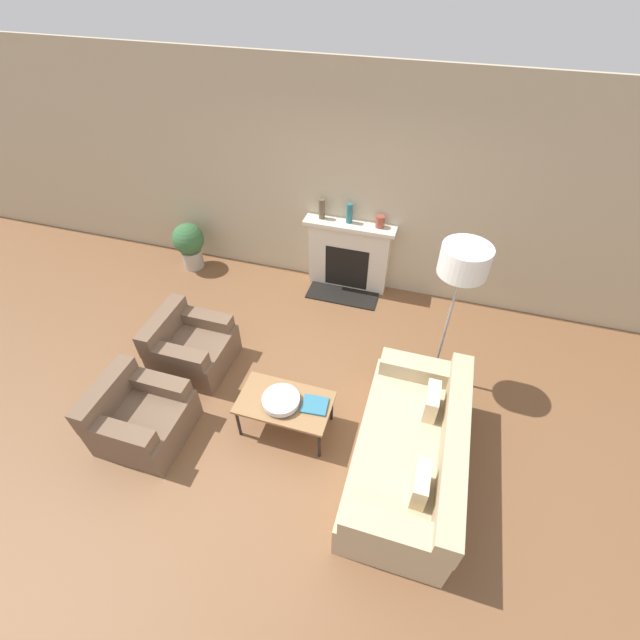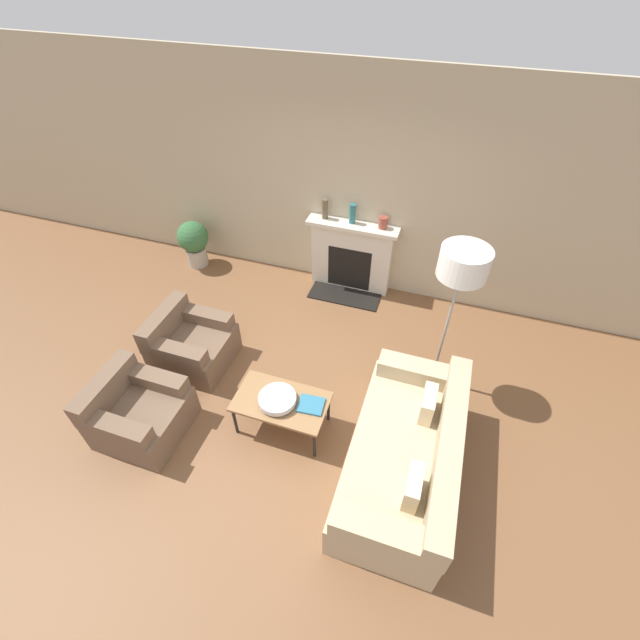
# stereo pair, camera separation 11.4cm
# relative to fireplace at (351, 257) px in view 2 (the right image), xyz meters

# --- Properties ---
(ground_plane) EXTENTS (18.00, 18.00, 0.00)m
(ground_plane) POSITION_rel_fireplace_xyz_m (0.06, -2.34, -0.50)
(ground_plane) COLOR brown
(wall_back) EXTENTS (18.00, 0.06, 2.90)m
(wall_back) POSITION_rel_fireplace_xyz_m (0.06, 0.15, 0.95)
(wall_back) COLOR #BCAD8E
(wall_back) RESTS_ON ground_plane
(fireplace) EXTENTS (1.23, 0.59, 1.03)m
(fireplace) POSITION_rel_fireplace_xyz_m (0.00, 0.00, 0.00)
(fireplace) COLOR beige
(fireplace) RESTS_ON ground_plane
(couch) EXTENTS (0.93, 1.89, 0.78)m
(couch) POSITION_rel_fireplace_xyz_m (1.27, -2.65, -0.20)
(couch) COLOR tan
(couch) RESTS_ON ground_plane
(armchair_near) EXTENTS (0.82, 0.80, 0.69)m
(armchair_near) POSITION_rel_fireplace_xyz_m (-1.40, -3.02, -0.23)
(armchair_near) COLOR brown
(armchair_near) RESTS_ON ground_plane
(armchair_far) EXTENTS (0.82, 0.80, 0.69)m
(armchair_far) POSITION_rel_fireplace_xyz_m (-1.40, -2.01, -0.23)
(armchair_far) COLOR brown
(armchair_far) RESTS_ON ground_plane
(coffee_table) EXTENTS (0.94, 0.53, 0.43)m
(coffee_table) POSITION_rel_fireplace_xyz_m (-0.02, -2.53, -0.10)
(coffee_table) COLOR olive
(coffee_table) RESTS_ON ground_plane
(bowl) EXTENTS (0.37, 0.37, 0.08)m
(bowl) POSITION_rel_fireplace_xyz_m (-0.04, -2.55, -0.02)
(bowl) COLOR silver
(bowl) RESTS_ON coffee_table
(book) EXTENTS (0.27, 0.24, 0.02)m
(book) POSITION_rel_fireplace_xyz_m (0.28, -2.49, -0.05)
(book) COLOR teal
(book) RESTS_ON coffee_table
(floor_lamp) EXTENTS (0.46, 0.46, 1.80)m
(floor_lamp) POSITION_rel_fireplace_xyz_m (1.39, -1.40, 1.05)
(floor_lamp) COLOR gray
(floor_lamp) RESTS_ON ground_plane
(mantel_vase_left) EXTENTS (0.08, 0.08, 0.27)m
(mantel_vase_left) POSITION_rel_fireplace_xyz_m (-0.39, 0.02, 0.66)
(mantel_vase_left) COLOR brown
(mantel_vase_left) RESTS_ON fireplace
(mantel_vase_center_left) EXTENTS (0.08, 0.08, 0.26)m
(mantel_vase_center_left) POSITION_rel_fireplace_xyz_m (-0.02, 0.02, 0.66)
(mantel_vase_center_left) COLOR #28666B
(mantel_vase_center_left) RESTS_ON fireplace
(mantel_vase_center_right) EXTENTS (0.11, 0.11, 0.15)m
(mantel_vase_center_right) POSITION_rel_fireplace_xyz_m (0.39, 0.02, 0.60)
(mantel_vase_center_right) COLOR brown
(mantel_vase_center_right) RESTS_ON fireplace
(potted_plant) EXTENTS (0.46, 0.46, 0.72)m
(potted_plant) POSITION_rel_fireplace_xyz_m (-2.38, -0.23, -0.08)
(potted_plant) COLOR #B2A899
(potted_plant) RESTS_ON ground_plane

